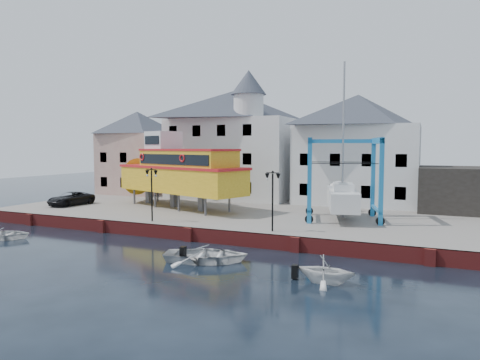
% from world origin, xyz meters
% --- Properties ---
extents(ground, '(140.00, 140.00, 0.00)m').
position_xyz_m(ground, '(0.00, 0.00, 0.00)').
color(ground, black).
rests_on(ground, ground).
extents(hardstanding, '(44.00, 22.00, 1.00)m').
position_xyz_m(hardstanding, '(0.00, 11.00, 0.50)').
color(hardstanding, slate).
rests_on(hardstanding, ground).
extents(quay_wall, '(44.00, 0.47, 1.00)m').
position_xyz_m(quay_wall, '(-0.00, 0.10, 0.50)').
color(quay_wall, maroon).
rests_on(quay_wall, ground).
extents(building_pink, '(8.00, 7.00, 10.30)m').
position_xyz_m(building_pink, '(-18.00, 18.00, 6.15)').
color(building_pink, tan).
rests_on(building_pink, hardstanding).
extents(building_white_main, '(14.00, 8.30, 14.00)m').
position_xyz_m(building_white_main, '(-4.87, 18.39, 7.34)').
color(building_white_main, silver).
rests_on(building_white_main, hardstanding).
extents(building_white_right, '(12.00, 8.00, 11.20)m').
position_xyz_m(building_white_right, '(9.00, 19.00, 6.60)').
color(building_white_right, silver).
rests_on(building_white_right, hardstanding).
extents(shed_dark, '(8.00, 7.00, 4.00)m').
position_xyz_m(shed_dark, '(19.00, 17.00, 3.00)').
color(shed_dark, black).
rests_on(shed_dark, hardstanding).
extents(lamp_post_left, '(1.12, 0.32, 4.20)m').
position_xyz_m(lamp_post_left, '(-4.00, 1.20, 4.17)').
color(lamp_post_left, black).
rests_on(lamp_post_left, hardstanding).
extents(lamp_post_right, '(1.12, 0.32, 4.20)m').
position_xyz_m(lamp_post_right, '(6.00, 1.20, 4.17)').
color(lamp_post_right, black).
rests_on(lamp_post_right, hardstanding).
extents(tour_boat, '(17.26, 9.45, 7.36)m').
position_xyz_m(tour_boat, '(-6.82, 8.81, 4.47)').
color(tour_boat, '#59595E').
rests_on(tour_boat, hardstanding).
extents(travel_lift, '(6.81, 8.60, 12.59)m').
position_xyz_m(travel_lift, '(9.36, 8.70, 3.11)').
color(travel_lift, '#1275B9').
rests_on(travel_lift, hardstanding).
extents(van, '(2.63, 4.94, 1.32)m').
position_xyz_m(van, '(-17.02, 5.73, 1.66)').
color(van, black).
rests_on(van, hardstanding).
extents(motorboat_b, '(5.85, 4.95, 1.03)m').
position_xyz_m(motorboat_b, '(3.80, -4.38, 0.00)').
color(motorboat_b, silver).
rests_on(motorboat_b, ground).
extents(motorboat_c, '(2.95, 2.57, 1.52)m').
position_xyz_m(motorboat_c, '(11.21, -5.54, 0.00)').
color(motorboat_c, silver).
rests_on(motorboat_c, ground).
extents(motorboat_d, '(5.23, 4.73, 0.89)m').
position_xyz_m(motorboat_d, '(-13.23, -4.99, 0.00)').
color(motorboat_d, silver).
rests_on(motorboat_d, ground).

